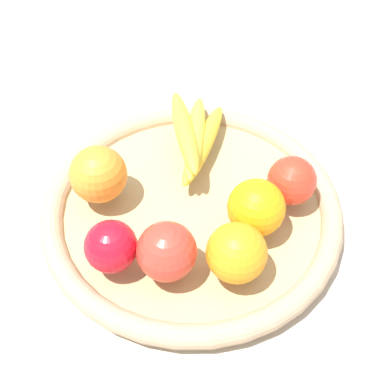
# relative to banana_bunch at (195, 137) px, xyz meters

# --- Properties ---
(ground_plane) EXTENTS (2.40, 2.40, 0.00)m
(ground_plane) POSITION_rel_banana_bunch_xyz_m (-0.10, 0.02, -0.07)
(ground_plane) COLOR #BEB1A3
(ground_plane) RESTS_ON ground
(basket) EXTENTS (0.43, 0.43, 0.04)m
(basket) POSITION_rel_banana_bunch_xyz_m (-0.10, 0.02, -0.05)
(basket) COLOR tan
(basket) RESTS_ON ground_plane
(banana_bunch) EXTENTS (0.18, 0.10, 0.05)m
(banana_bunch) POSITION_rel_banana_bunch_xyz_m (0.00, 0.00, 0.00)
(banana_bunch) COLOR yellow
(banana_bunch) RESTS_ON basket
(orange_1) EXTENTS (0.10, 0.10, 0.08)m
(orange_1) POSITION_rel_banana_bunch_xyz_m (-0.07, 0.14, 0.01)
(orange_1) COLOR orange
(orange_1) RESTS_ON basket
(orange_2) EXTENTS (0.10, 0.10, 0.08)m
(orange_2) POSITION_rel_banana_bunch_xyz_m (-0.16, -0.06, 0.01)
(orange_2) COLOR orange
(orange_2) RESTS_ON basket
(apple_0) EXTENTS (0.08, 0.08, 0.08)m
(apple_0) POSITION_rel_banana_bunch_xyz_m (-0.21, 0.06, 0.01)
(apple_0) COLOR red
(apple_0) RESTS_ON basket
(apple_1) EXTENTS (0.08, 0.08, 0.07)m
(apple_1) POSITION_rel_banana_bunch_xyz_m (-0.11, -0.12, 0.01)
(apple_1) COLOR red
(apple_1) RESTS_ON basket
(apple_2) EXTENTS (0.09, 0.09, 0.07)m
(apple_2) POSITION_rel_banana_bunch_xyz_m (-0.19, 0.13, 0.01)
(apple_2) COLOR red
(apple_2) RESTS_ON basket
(orange_0) EXTENTS (0.08, 0.08, 0.08)m
(orange_0) POSITION_rel_banana_bunch_xyz_m (-0.22, -0.03, 0.01)
(orange_0) COLOR orange
(orange_0) RESTS_ON basket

